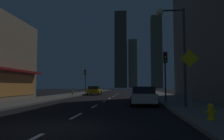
# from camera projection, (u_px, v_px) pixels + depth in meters

# --- Properties ---
(ground_plane) EXTENTS (78.00, 136.00, 0.10)m
(ground_plane) POSITION_uv_depth(u_px,v_px,m) (117.00, 94.00, 39.50)
(ground_plane) COLOR black
(sidewalk_right) EXTENTS (4.00, 76.00, 0.15)m
(sidewalk_right) POSITION_uv_depth(u_px,v_px,m) (157.00, 94.00, 38.84)
(sidewalk_right) COLOR #605E59
(sidewalk_right) RESTS_ON ground
(sidewalk_left) EXTENTS (4.00, 76.00, 0.15)m
(sidewalk_left) POSITION_uv_depth(u_px,v_px,m) (79.00, 94.00, 40.18)
(sidewalk_left) COLOR #605E59
(sidewalk_left) RESTS_ON ground
(lane_marking_center) EXTENTS (0.16, 38.60, 0.01)m
(lane_marking_center) POSITION_uv_depth(u_px,v_px,m) (107.00, 100.00, 23.82)
(lane_marking_center) COLOR silver
(lane_marking_center) RESTS_ON ground
(skyscraper_distant_tall) EXTENTS (8.66, 8.52, 55.12)m
(skyscraper_distant_tall) POSITION_uv_depth(u_px,v_px,m) (121.00, 50.00, 158.72)
(skyscraper_distant_tall) COLOR #3D3A2E
(skyscraper_distant_tall) RESTS_ON ground
(skyscraper_distant_mid) EXTENTS (6.23, 5.75, 35.12)m
(skyscraper_distant_mid) POSITION_uv_depth(u_px,v_px,m) (133.00, 64.00, 159.14)
(skyscraper_distant_mid) COLOR #645F4B
(skyscraper_distant_mid) RESTS_ON ground
(skyscraper_distant_short) EXTENTS (6.03, 7.82, 41.67)m
(skyscraper_distant_short) POSITION_uv_depth(u_px,v_px,m) (156.00, 52.00, 126.45)
(skyscraper_distant_short) COLOR brown
(skyscraper_distant_short) RESTS_ON ground
(car_parked_near) EXTENTS (1.98, 4.24, 1.45)m
(car_parked_near) POSITION_uv_depth(u_px,v_px,m) (143.00, 96.00, 16.79)
(car_parked_near) COLOR silver
(car_parked_near) RESTS_ON ground
(car_parked_far) EXTENTS (1.98, 4.24, 1.45)m
(car_parked_far) POSITION_uv_depth(u_px,v_px,m) (94.00, 90.00, 36.38)
(car_parked_far) COLOR gold
(car_parked_far) RESTS_ON ground
(fire_hydrant_yellow_near) EXTENTS (0.42, 0.30, 0.65)m
(fire_hydrant_yellow_near) POSITION_uv_depth(u_px,v_px,m) (211.00, 112.00, 8.69)
(fire_hydrant_yellow_near) COLOR yellow
(fire_hydrant_yellow_near) RESTS_ON sidewalk_right
(fire_hydrant_far_left) EXTENTS (0.42, 0.30, 0.65)m
(fire_hydrant_far_left) POSITION_uv_depth(u_px,v_px,m) (73.00, 93.00, 31.68)
(fire_hydrant_far_left) COLOR gold
(fire_hydrant_far_left) RESTS_ON sidewalk_left
(traffic_light_near_right) EXTENTS (0.32, 0.48, 4.20)m
(traffic_light_near_right) POSITION_uv_depth(u_px,v_px,m) (165.00, 65.00, 18.17)
(traffic_light_near_right) COLOR #2D2D2D
(traffic_light_near_right) RESTS_ON sidewalk_right
(traffic_light_far_left) EXTENTS (0.32, 0.48, 4.20)m
(traffic_light_far_left) POSITION_uv_depth(u_px,v_px,m) (85.00, 76.00, 38.27)
(traffic_light_far_left) COLOR #2D2D2D
(traffic_light_far_left) RESTS_ON sidewalk_left
(street_lamp_right) EXTENTS (1.96, 0.56, 6.58)m
(street_lamp_right) POSITION_uv_depth(u_px,v_px,m) (171.00, 32.00, 14.58)
(street_lamp_right) COLOR #38383D
(street_lamp_right) RESTS_ON sidewalk_right
(pedestrian_crossing_sign) EXTENTS (0.91, 0.08, 3.15)m
(pedestrian_crossing_sign) POSITION_uv_depth(u_px,v_px,m) (190.00, 75.00, 10.71)
(pedestrian_crossing_sign) COLOR slate
(pedestrian_crossing_sign) RESTS_ON sidewalk_right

